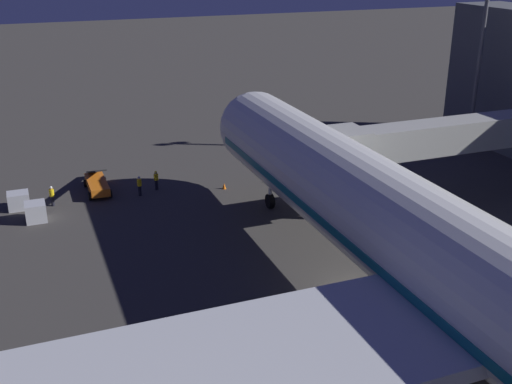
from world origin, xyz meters
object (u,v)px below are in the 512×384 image
Objects in this scene: baggage_container_near_belt at (36,212)px; ground_crew_under_port_wing at (52,195)px; belt_loader at (97,183)px; traffic_cone_nose_port at (269,180)px; baggage_container_mid_row at (19,201)px; ground_crew_by_belt_loader at (156,179)px; traffic_cone_nose_starboard at (224,186)px; apron_floodlight_mast at (482,42)px; ground_crew_near_nose_gear at (139,185)px; jet_bridge at (429,139)px; airliner_at_gate at (509,310)px.

ground_crew_under_port_wing is (-1.45, -2.66, 0.22)m from baggage_container_near_belt.
belt_loader is 15.49m from traffic_cone_nose_port.
baggage_container_mid_row is 0.97× the size of ground_crew_under_port_wing.
ground_crew_by_belt_loader is at bearing 165.01° from belt_loader.
traffic_cone_nose_starboard is at bearing 0.00° from traffic_cone_nose_port.
baggage_container_mid_row is at bearing 12.60° from belt_loader.
ground_crew_by_belt_loader is (-11.62, -0.13, 0.27)m from baggage_container_mid_row.
apron_floodlight_mast is at bearing -177.57° from traffic_cone_nose_starboard.
baggage_container_near_belt is at bearing 17.09° from ground_crew_by_belt_loader.
jet_bridge is at bearing 152.35° from ground_crew_near_nose_gear.
ground_crew_by_belt_loader is 6.09m from traffic_cone_nose_starboard.
apron_floodlight_mast is at bearing 176.75° from belt_loader.
traffic_cone_nose_starboard is (2.20, -32.34, -5.63)m from airliner_at_gate.
belt_loader reaches higher than ground_crew_by_belt_loader.
ground_crew_near_nose_gear is 1.01× the size of ground_crew_by_belt_loader.
airliner_at_gate is 8.26× the size of belt_loader.
ground_crew_under_port_wing is 3.21× the size of traffic_cone_nose_starboard.
airliner_at_gate is at bearing 93.89° from traffic_cone_nose_starboard.
ground_crew_under_port_wing is at bearing -118.62° from baggage_container_near_belt.
ground_crew_by_belt_loader is at bearing -176.54° from ground_crew_under_port_wing.
baggage_container_mid_row is at bearing -4.27° from ground_crew_near_nose_gear.
apron_floodlight_mast reaches higher than ground_crew_near_nose_gear.
traffic_cone_nose_port is at bearing 175.06° from baggage_container_mid_row.
traffic_cone_nose_port is at bearing 175.59° from ground_crew_under_port_wing.
jet_bridge is 18.50m from apron_floodlight_mast.
ground_crew_by_belt_loader is (7.90, -34.35, -4.93)m from airliner_at_gate.
traffic_cone_nose_port is (9.63, -10.08, -5.73)m from jet_bridge.
baggage_container_mid_row is (1.19, -3.07, -0.05)m from baggage_container_near_belt.
jet_bridge is at bearing -117.99° from airliner_at_gate.
ground_crew_near_nose_gear reaches higher than traffic_cone_nose_port.
traffic_cone_nose_starboard is (-10.71, 3.35, -0.57)m from belt_loader.
baggage_container_mid_row is (31.35, -11.96, -5.30)m from jet_bridge.
traffic_cone_nose_starboard is at bearing 160.55° from ground_crew_by_belt_loader.
ground_crew_under_port_wing is at bearing -5.72° from traffic_cone_nose_starboard.
baggage_container_near_belt reaches higher than traffic_cone_nose_starboard.
jet_bridge is at bearing 148.50° from ground_crew_by_belt_loader.
baggage_container_near_belt is (30.16, -8.89, -5.26)m from jet_bridge.
baggage_container_near_belt is 0.96× the size of ground_crew_by_belt_loader.
ground_crew_by_belt_loader is (19.73, -12.09, -5.03)m from jet_bridge.
ground_crew_by_belt_loader is at bearing -19.45° from traffic_cone_nose_starboard.
apron_floodlight_mast is (-25.50, -33.51, 5.47)m from airliner_at_gate.
baggage_container_mid_row is 17.42m from traffic_cone_nose_starboard.
ground_crew_near_nose_gear is at bearing 177.38° from ground_crew_under_port_wing.
baggage_container_near_belt is 3.10× the size of traffic_cone_nose_starboard.
apron_floodlight_mast is 2.41× the size of belt_loader.
apron_floodlight_mast is at bearing 178.56° from ground_crew_by_belt_loader.
jet_bridge is 40.09× the size of traffic_cone_nose_starboard.
ground_crew_by_belt_loader is at bearing -77.05° from airliner_at_gate.
baggage_container_near_belt is (43.82, 2.37, -10.62)m from apron_floodlight_mast.
ground_crew_by_belt_loader is 3.21× the size of traffic_cone_nose_starboard.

